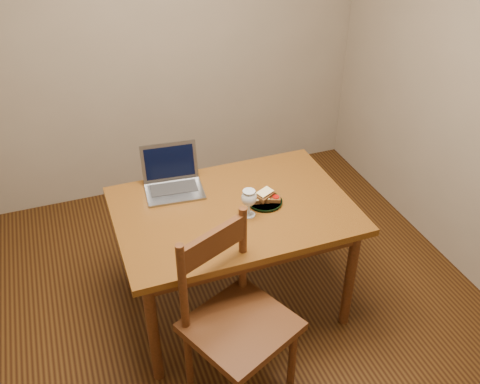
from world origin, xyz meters
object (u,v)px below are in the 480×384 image
object	(u,v)px
milk_glass	(249,203)
laptop	(172,177)
chair	(237,315)
table	(234,220)
plate	(265,202)

from	to	relation	value
milk_glass	laptop	distance (m)	0.52
chair	laptop	world-z (taller)	laptop
table	milk_glass	xyz separation A→B (m)	(0.05, -0.09, 0.17)
milk_glass	laptop	size ratio (longest dim) A/B	0.46
chair	milk_glass	distance (m)	0.61
plate	chair	bearing A→B (deg)	-123.75
table	chair	world-z (taller)	chair
plate	milk_glass	distance (m)	0.16
milk_glass	laptop	bearing A→B (deg)	127.32
milk_glass	chair	bearing A→B (deg)	-117.03
table	chair	bearing A→B (deg)	-108.49
chair	table	bearing A→B (deg)	47.37
table	chair	size ratio (longest dim) A/B	2.11
plate	table	bearing A→B (deg)	173.44
table	plate	bearing A→B (deg)	-6.56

